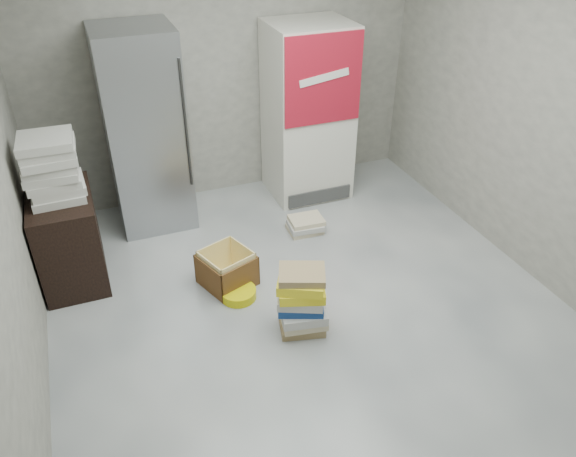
# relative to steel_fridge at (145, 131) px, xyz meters

# --- Properties ---
(ground) EXTENTS (5.00, 5.00, 0.00)m
(ground) POSITION_rel_steel_fridge_xyz_m (0.90, -2.13, -0.95)
(ground) COLOR beige
(ground) RESTS_ON ground
(room_shell) EXTENTS (4.04, 5.04, 2.82)m
(room_shell) POSITION_rel_steel_fridge_xyz_m (0.90, -2.13, 0.85)
(room_shell) COLOR #A19E91
(room_shell) RESTS_ON ground
(steel_fridge) EXTENTS (0.70, 0.72, 1.90)m
(steel_fridge) POSITION_rel_steel_fridge_xyz_m (0.00, 0.00, 0.00)
(steel_fridge) COLOR #ADAFB5
(steel_fridge) RESTS_ON ground
(coke_cooler) EXTENTS (0.80, 0.73, 1.80)m
(coke_cooler) POSITION_rel_steel_fridge_xyz_m (1.65, -0.01, -0.05)
(coke_cooler) COLOR silver
(coke_cooler) RESTS_ON ground
(wood_shelf) EXTENTS (0.50, 0.80, 0.80)m
(wood_shelf) POSITION_rel_steel_fridge_xyz_m (-0.83, -0.73, -0.55)
(wood_shelf) COLOR black
(wood_shelf) RESTS_ON ground
(supply_box_stack) EXTENTS (0.44, 0.44, 0.52)m
(supply_box_stack) POSITION_rel_steel_fridge_xyz_m (-0.82, -0.73, 0.11)
(supply_box_stack) COLOR beige
(supply_box_stack) RESTS_ON wood_shelf
(phonebook_stack_main) EXTENTS (0.43, 0.40, 0.56)m
(phonebook_stack_main) POSITION_rel_steel_fridge_xyz_m (0.75, -2.06, -0.67)
(phonebook_stack_main) COLOR olive
(phonebook_stack_main) RESTS_ON ground
(phonebook_stack_side) EXTENTS (0.35, 0.29, 0.15)m
(phonebook_stack_side) POSITION_rel_steel_fridge_xyz_m (1.31, -0.78, -0.88)
(phonebook_stack_side) COLOR beige
(phonebook_stack_side) RESTS_ON ground
(cardboard_box) EXTENTS (0.51, 0.51, 0.32)m
(cardboard_box) POSITION_rel_steel_fridge_xyz_m (0.37, -1.30, -0.82)
(cardboard_box) COLOR gold
(cardboard_box) RESTS_ON ground
(bucket_lid) EXTENTS (0.36, 0.36, 0.08)m
(bucket_lid) POSITION_rel_steel_fridge_xyz_m (0.40, -1.51, -0.91)
(bucket_lid) COLOR #D4CB06
(bucket_lid) RESTS_ON ground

